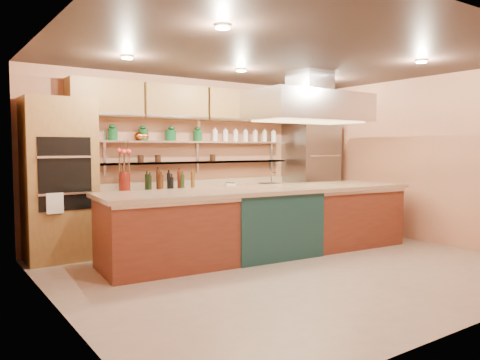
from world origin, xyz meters
TOP-DOWN VIEW (x-y plane):
  - floor at (0.00, 0.00)m, footprint 6.00×5.00m
  - ceiling at (0.00, 0.00)m, footprint 6.00×5.00m
  - wall_back at (0.00, 2.50)m, footprint 6.00×0.04m
  - wall_front at (0.00, -2.50)m, footprint 6.00×0.04m
  - wall_left at (-3.00, 0.00)m, footprint 0.04×5.00m
  - wall_right at (3.00, 0.00)m, footprint 0.04×5.00m
  - oven_stack at (-2.45, 2.18)m, footprint 0.95×0.64m
  - refrigerator at (2.35, 2.14)m, footprint 0.95×0.72m
  - back_counter at (-0.05, 2.20)m, footprint 3.84×0.64m
  - wall_shelf_lower at (-0.05, 2.37)m, footprint 3.60×0.26m
  - wall_shelf_upper at (-0.05, 2.37)m, footprint 3.60×0.26m
  - upper_cabinets at (0.00, 2.32)m, footprint 4.60×0.36m
  - range_hood at (1.05, 0.81)m, footprint 2.00×1.00m
  - ceiling_downlights at (0.00, 0.20)m, footprint 4.00×2.80m
  - island at (0.15, 0.81)m, footprint 4.88×1.45m
  - flower_vase at (-1.51, 2.15)m, footprint 0.21×0.21m
  - oil_bottle_cluster at (-0.73, 2.15)m, footprint 0.92×0.45m
  - kitchen_scale at (0.42, 2.15)m, footprint 0.20×0.18m
  - bar_faucet at (1.42, 2.25)m, footprint 0.04×0.04m
  - copper_kettle at (-1.17, 2.37)m, footprint 0.23×0.23m
  - green_canister at (-0.63, 2.37)m, footprint 0.19×0.19m

SIDE VIEW (x-z plane):
  - floor at x=0.00m, z-range -0.02..0.00m
  - back_counter at x=-0.05m, z-range 0.00..0.93m
  - island at x=0.15m, z-range 0.00..1.00m
  - kitchen_scale at x=0.42m, z-range 0.93..1.03m
  - bar_faucet at x=1.42m, z-range 0.93..1.13m
  - refrigerator at x=2.35m, z-range 0.00..2.10m
  - oil_bottle_cluster at x=-0.73m, z-range 0.93..1.21m
  - flower_vase at x=-1.51m, z-range 0.93..1.24m
  - oven_stack at x=-2.45m, z-range 0.00..2.30m
  - wall_shelf_lower at x=-0.05m, z-range 1.34..1.36m
  - wall_back at x=0.00m, z-range 0.00..2.80m
  - wall_front at x=0.00m, z-range 0.00..2.80m
  - wall_left at x=-3.00m, z-range 0.00..2.80m
  - wall_right at x=3.00m, z-range 0.00..2.80m
  - wall_shelf_upper at x=-0.05m, z-range 1.69..1.71m
  - copper_kettle at x=-1.17m, z-range 1.71..1.86m
  - green_canister at x=-0.63m, z-range 1.71..1.90m
  - range_hood at x=1.05m, z-range 2.02..2.48m
  - upper_cabinets at x=0.00m, z-range 2.08..2.62m
  - ceiling_downlights at x=0.00m, z-range 2.76..2.78m
  - ceiling at x=0.00m, z-range 2.79..2.81m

